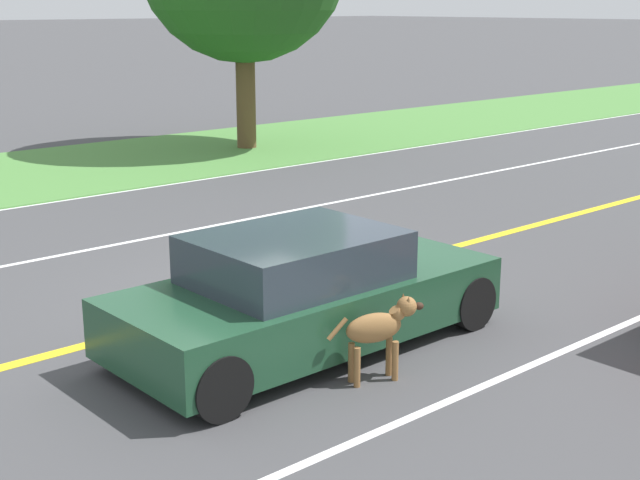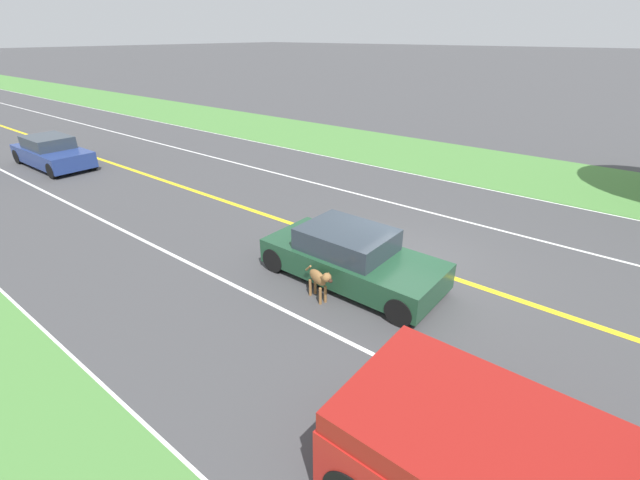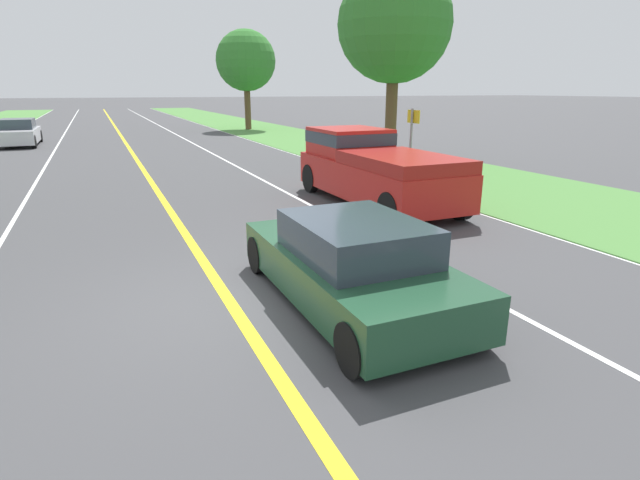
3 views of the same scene
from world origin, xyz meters
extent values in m
plane|color=#424244|center=(0.00, 0.00, 0.00)|extent=(400.00, 400.00, 0.00)
cube|color=yellow|center=(0.00, 0.00, 0.00)|extent=(0.18, 160.00, 0.01)
cube|color=white|center=(7.00, 0.00, 0.00)|extent=(0.14, 160.00, 0.01)
cube|color=white|center=(3.50, 0.00, 0.00)|extent=(0.10, 160.00, 0.01)
cube|color=#1E472D|center=(1.58, -0.66, 0.47)|extent=(1.81, 4.25, 0.60)
cube|color=#2D3842|center=(1.58, -0.83, 1.02)|extent=(1.55, 2.04, 0.50)
cylinder|color=black|center=(2.40, 1.07, 0.31)|extent=(0.22, 0.61, 0.61)
cylinder|color=black|center=(2.40, -2.38, 0.31)|extent=(0.22, 0.61, 0.61)
cylinder|color=black|center=(0.76, 1.07, 0.31)|extent=(0.22, 0.61, 0.61)
cylinder|color=black|center=(0.76, -2.38, 0.31)|extent=(0.22, 0.61, 0.61)
ellipsoid|color=olive|center=(2.71, -0.79, 0.55)|extent=(0.36, 0.61, 0.29)
cylinder|color=olive|center=(2.83, -0.61, 0.20)|extent=(0.06, 0.06, 0.40)
cylinder|color=olive|center=(2.70, -1.00, 0.20)|extent=(0.06, 0.06, 0.40)
cylinder|color=olive|center=(2.71, -0.57, 0.20)|extent=(0.06, 0.06, 0.40)
cylinder|color=olive|center=(2.58, -0.96, 0.20)|extent=(0.06, 0.06, 0.40)
cylinder|color=olive|center=(2.78, -0.55, 0.66)|extent=(0.17, 0.19, 0.16)
sphere|color=olive|center=(2.82, -0.45, 0.72)|extent=(0.25, 0.25, 0.20)
ellipsoid|color=#331E14|center=(2.86, -0.32, 0.70)|extent=(0.11, 0.12, 0.08)
cone|color=brown|center=(2.87, -0.48, 0.79)|extent=(0.08, 0.08, 0.09)
cone|color=brown|center=(2.76, -0.44, 0.79)|extent=(0.08, 0.08, 0.09)
cylinder|color=olive|center=(2.58, -1.15, 0.59)|extent=(0.11, 0.22, 0.22)
cube|color=red|center=(5.17, 4.79, 0.69)|extent=(2.09, 5.66, 0.89)
cube|color=red|center=(5.17, 6.43, 1.51)|extent=(1.84, 2.14, 0.75)
cube|color=#2D3842|center=(5.17, 6.43, 1.62)|extent=(1.86, 2.16, 0.33)
cube|color=maroon|center=(5.17, 3.61, 1.29)|extent=(2.05, 3.22, 0.31)
cylinder|color=black|center=(6.13, 7.05, 0.41)|extent=(0.22, 0.82, 0.82)
cylinder|color=black|center=(6.13, 2.54, 0.41)|extent=(0.22, 0.82, 0.82)
cylinder|color=black|center=(4.21, 7.05, 0.41)|extent=(0.22, 0.82, 0.82)
cylinder|color=black|center=(4.21, 2.54, 0.41)|extent=(0.22, 0.82, 0.82)
cube|color=silver|center=(-5.35, 25.28, 0.54)|extent=(1.85, 4.55, 0.70)
cube|color=#2D3842|center=(-5.35, 25.46, 1.16)|extent=(1.59, 2.18, 0.53)
cylinder|color=black|center=(-6.19, 27.11, 0.34)|extent=(0.22, 0.68, 0.68)
cylinder|color=black|center=(-4.52, 23.45, 0.34)|extent=(0.22, 0.68, 0.68)
cylinder|color=black|center=(-4.52, 27.11, 0.34)|extent=(0.22, 0.68, 0.68)
cylinder|color=brown|center=(9.24, 10.80, 1.95)|extent=(0.45, 0.45, 3.90)
sphere|color=#337A2D|center=(9.24, 10.80, 5.30)|extent=(4.32, 4.32, 4.32)
cylinder|color=brown|center=(9.23, 31.26, 1.78)|extent=(0.46, 0.46, 3.56)
sphere|color=#337A2D|center=(9.23, 31.26, 4.99)|extent=(4.38, 4.38, 4.38)
cylinder|color=gray|center=(7.63, 6.96, 1.19)|extent=(0.08, 0.08, 2.38)
cube|color=yellow|center=(7.69, 6.96, 2.13)|extent=(0.03, 0.64, 0.40)
camera|label=1|loc=(8.38, -6.49, 3.55)|focal=50.00mm
camera|label=2|loc=(8.89, 4.20, 5.30)|focal=24.00mm
camera|label=3|loc=(-1.49, -6.56, 2.95)|focal=28.00mm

